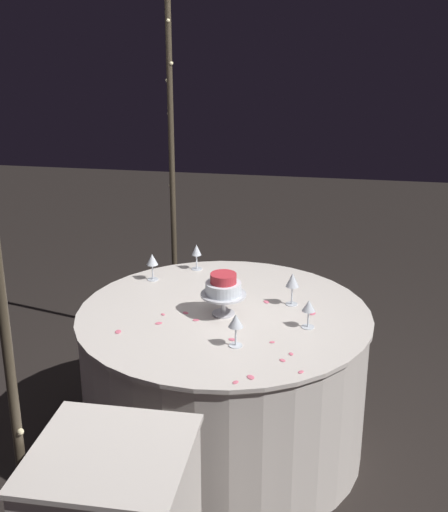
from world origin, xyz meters
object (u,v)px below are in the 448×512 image
at_px(wine_glass_2, 197,251).
at_px(wine_glass_3, 292,281).
at_px(tiered_cake, 223,288).
at_px(wine_glass_4, 152,261).
at_px(wine_glass_0, 309,307).
at_px(main_table, 224,382).
at_px(decorative_arch, 112,159).
at_px(wine_glass_1, 236,322).

bearing_deg(wine_glass_2, wine_glass_3, -125.05).
relative_size(tiered_cake, wine_glass_2, 1.48).
bearing_deg(wine_glass_2, wine_glass_4, 133.59).
bearing_deg(wine_glass_3, wine_glass_0, -159.11).
relative_size(main_table, wine_glass_3, 8.48).
xyz_separation_m(decorative_arch, wine_glass_0, (-0.09, -0.94, -0.63)).
height_order(tiered_cake, wine_glass_4, tiered_cake).
distance_m(decorative_arch, wine_glass_0, 1.13).
distance_m(decorative_arch, wine_glass_2, 0.88).
distance_m(wine_glass_3, wine_glass_4, 0.79).
xyz_separation_m(wine_glass_0, wine_glass_4, (0.45, 0.86, 0.01)).
relative_size(wine_glass_1, wine_glass_2, 1.02).
bearing_deg(wine_glass_3, decorative_arch, 100.14).
bearing_deg(main_table, wine_glass_3, -64.36).
height_order(decorative_arch, wine_glass_3, decorative_arch).
height_order(wine_glass_1, wine_glass_4, wine_glass_1).
bearing_deg(tiered_cake, wine_glass_2, 23.54).
distance_m(main_table, wine_glass_4, 0.76).
xyz_separation_m(main_table, wine_glass_0, (-0.09, -0.41, 0.48)).
bearing_deg(wine_glass_0, wine_glass_1, 128.22).
distance_m(tiered_cake, wine_glass_2, 0.62).
distance_m(wine_glass_0, wine_glass_2, 0.92).
bearing_deg(wine_glass_0, decorative_arch, 84.21).
bearing_deg(wine_glass_2, tiered_cake, -156.46).
bearing_deg(wine_glass_2, wine_glass_0, -134.26).
height_order(decorative_arch, main_table, decorative_arch).
distance_m(wine_glass_2, wine_glass_3, 0.69).
relative_size(decorative_arch, tiered_cake, 10.65).
bearing_deg(wine_glass_0, wine_glass_4, 62.50).
xyz_separation_m(wine_glass_2, wine_glass_3, (-0.40, -0.57, 0.02)).
relative_size(wine_glass_0, wine_glass_1, 0.90).
relative_size(main_table, wine_glass_4, 9.59).
height_order(tiered_cake, wine_glass_0, tiered_cake).
bearing_deg(wine_glass_1, wine_glass_3, -23.33).
distance_m(main_table, wine_glass_3, 0.62).
xyz_separation_m(wine_glass_1, wine_glass_3, (0.48, -0.21, 0.01)).
relative_size(decorative_arch, wine_glass_0, 17.08).
bearing_deg(main_table, wine_glass_4, 51.84).
xyz_separation_m(tiered_cake, wine_glass_3, (0.17, -0.32, -0.01)).
height_order(main_table, wine_glass_2, wine_glass_2).
relative_size(decorative_arch, main_table, 1.63).
xyz_separation_m(wine_glass_0, wine_glass_1, (-0.24, 0.30, 0.01)).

